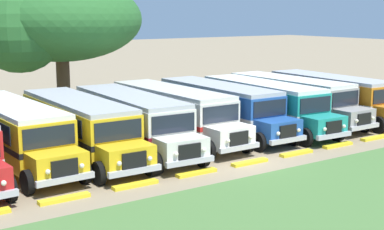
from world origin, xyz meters
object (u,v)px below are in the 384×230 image
at_px(parked_bus_slot_1, 14,130).
at_px(parked_bus_slot_5, 221,106).
at_px(broad_shade_tree, 54,19).
at_px(parked_bus_slot_2, 80,125).
at_px(parked_bus_slot_6, 265,103).
at_px(parked_bus_slot_4, 174,111).
at_px(parked_bus_slot_3, 132,119).
at_px(parked_bus_slot_7, 292,97).
at_px(parked_bus_slot_8, 332,95).

relative_size(parked_bus_slot_1, parked_bus_slot_5, 1.00).
bearing_deg(broad_shade_tree, parked_bus_slot_2, -105.77).
distance_m(parked_bus_slot_6, broad_shade_tree, 15.29).
bearing_deg(parked_bus_slot_4, parked_bus_slot_5, 86.97).
distance_m(parked_bus_slot_3, parked_bus_slot_6, 9.12).
relative_size(parked_bus_slot_3, parked_bus_slot_7, 1.01).
bearing_deg(broad_shade_tree, parked_bus_slot_6, -52.67).
height_order(parked_bus_slot_1, parked_bus_slot_2, same).
bearing_deg(parked_bus_slot_5, broad_shade_tree, -150.75).
height_order(parked_bus_slot_3, parked_bus_slot_4, same).
distance_m(parked_bus_slot_1, parked_bus_slot_7, 17.96).
height_order(parked_bus_slot_2, parked_bus_slot_5, same).
distance_m(parked_bus_slot_1, parked_bus_slot_3, 5.97).
height_order(parked_bus_slot_4, parked_bus_slot_7, same).
xyz_separation_m(parked_bus_slot_7, broad_shade_tree, (-11.67, 10.91, 4.97)).
bearing_deg(parked_bus_slot_6, parked_bus_slot_2, -87.87).
distance_m(parked_bus_slot_4, parked_bus_slot_8, 12.07).
bearing_deg(parked_bus_slot_5, parked_bus_slot_8, 86.38).
xyz_separation_m(parked_bus_slot_1, parked_bus_slot_3, (5.94, -0.59, 0.00)).
height_order(parked_bus_slot_4, broad_shade_tree, broad_shade_tree).
distance_m(parked_bus_slot_1, parked_bus_slot_2, 3.11).
relative_size(parked_bus_slot_2, parked_bus_slot_8, 1.00).
bearing_deg(parked_bus_slot_3, parked_bus_slot_2, -88.86).
bearing_deg(parked_bus_slot_3, parked_bus_slot_4, 106.69).
bearing_deg(parked_bus_slot_1, parked_bus_slot_8, 86.05).
bearing_deg(broad_shade_tree, parked_bus_slot_5, -61.59).
bearing_deg(parked_bus_slot_2, parked_bus_slot_1, -98.54).
distance_m(parked_bus_slot_3, broad_shade_tree, 12.52).
relative_size(parked_bus_slot_2, parked_bus_slot_6, 1.00).
height_order(parked_bus_slot_3, parked_bus_slot_5, same).
xyz_separation_m(parked_bus_slot_8, broad_shade_tree, (-14.72, 11.57, 4.97)).
bearing_deg(broad_shade_tree, parked_bus_slot_1, -119.99).
distance_m(parked_bus_slot_6, parked_bus_slot_8, 5.95).
bearing_deg(parked_bus_slot_6, parked_bus_slot_8, 91.81).
height_order(parked_bus_slot_3, parked_bus_slot_6, same).
xyz_separation_m(parked_bus_slot_7, parked_bus_slot_8, (3.04, -0.66, 0.00)).
height_order(parked_bus_slot_5, parked_bus_slot_8, same).
bearing_deg(parked_bus_slot_4, parked_bus_slot_1, -89.43).
xyz_separation_m(parked_bus_slot_3, parked_bus_slot_8, (15.07, -0.08, 0.00)).
height_order(parked_bus_slot_1, broad_shade_tree, broad_shade_tree).
bearing_deg(parked_bus_slot_2, parked_bus_slot_6, 90.39).
bearing_deg(parked_bus_slot_8, parked_bus_slot_3, -87.90).
relative_size(parked_bus_slot_1, parked_bus_slot_8, 1.00).
distance_m(parked_bus_slot_3, parked_bus_slot_8, 15.07).
distance_m(parked_bus_slot_8, broad_shade_tree, 19.37).
height_order(parked_bus_slot_1, parked_bus_slot_3, same).
bearing_deg(parked_bus_slot_6, parked_bus_slot_7, 103.88).
height_order(parked_bus_slot_3, parked_bus_slot_7, same).
relative_size(parked_bus_slot_4, parked_bus_slot_5, 1.00).
relative_size(parked_bus_slot_1, parked_bus_slot_2, 1.00).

